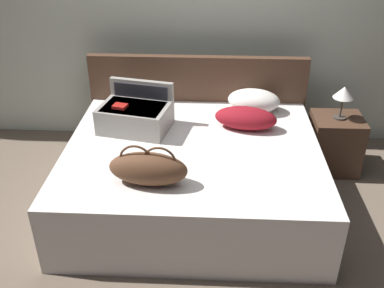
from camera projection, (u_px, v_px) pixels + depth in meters
name	position (u px, v px, depth m)	size (l,w,h in m)	color
ground_plane	(190.00, 234.00, 3.38)	(12.00, 12.00, 0.00)	#6B5B4C
back_wall	(199.00, 11.00, 4.15)	(8.00, 0.10, 2.60)	#B7C1B2
bed	(193.00, 176.00, 3.59)	(2.00, 1.71, 0.54)	silver
headboard	(197.00, 105.00, 4.25)	(2.04, 0.08, 0.98)	#4C3323
hard_case_large	(135.00, 115.00, 3.66)	(0.63, 0.51, 0.36)	gray
duffel_bag	(148.00, 168.00, 2.97)	(0.56, 0.27, 0.29)	brown
pillow_near_headboard	(246.00, 118.00, 3.67)	(0.52, 0.24, 0.19)	maroon
pillow_center_head	(254.00, 101.00, 3.97)	(0.47, 0.29, 0.20)	white
nightstand	(334.00, 144.00, 4.06)	(0.44, 0.40, 0.53)	#4C3323
table_lamp	(344.00, 94.00, 3.81)	(0.18, 0.18, 0.30)	#3F3833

